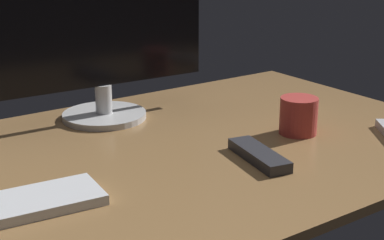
% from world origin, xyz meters
% --- Properties ---
extents(desk, '(1.40, 0.84, 0.02)m').
position_xyz_m(desk, '(0.00, 0.00, 0.01)').
color(desk, olive).
rests_on(desk, ground).
extents(monitor, '(0.55, 0.21, 0.46)m').
position_xyz_m(monitor, '(0.01, 0.28, 0.26)').
color(monitor, silver).
rests_on(monitor, desk).
extents(computer_mouse, '(0.13, 0.11, 0.04)m').
position_xyz_m(computer_mouse, '(0.45, 0.04, 0.04)').
color(computer_mouse, '#999EA5').
rests_on(computer_mouse, desk).
extents(tv_remote, '(0.08, 0.18, 0.02)m').
position_xyz_m(tv_remote, '(0.14, -0.15, 0.03)').
color(tv_remote, '#2D2D33').
rests_on(tv_remote, desk).
extents(coffee_mug, '(0.09, 0.09, 0.09)m').
position_xyz_m(coffee_mug, '(0.32, -0.08, 0.06)').
color(coffee_mug, '#B23833').
rests_on(coffee_mug, desk).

